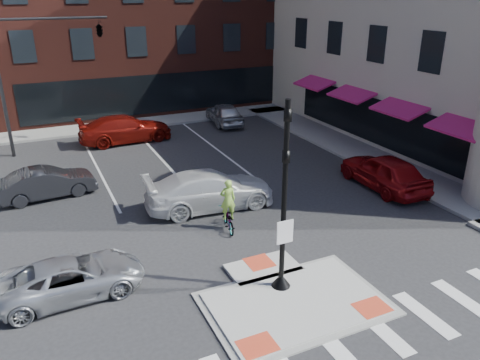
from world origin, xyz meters
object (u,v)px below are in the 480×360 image
silver_suv (72,277)px  white_pickup (210,190)px  red_sedan (384,171)px  bg_car_red (125,129)px  bg_car_silver (224,114)px  bg_car_dark (47,183)px  cyclist (228,213)px

silver_suv → white_pickup: (6.19, 4.12, 0.20)m
silver_suv → red_sedan: red_sedan is taller
white_pickup → bg_car_red: bearing=11.0°
bg_car_silver → bg_car_red: size_ratio=0.78×
bg_car_dark → bg_car_red: bg_car_red is taller
red_sedan → bg_car_silver: red_sedan is taller
bg_car_red → cyclist: (1.14, -13.31, -0.11)m
bg_car_silver → silver_suv: bearing=58.9°
bg_car_dark → bg_car_silver: 14.74m
bg_car_red → bg_car_dark: bearing=142.2°
silver_suv → bg_car_dark: size_ratio=1.04×
silver_suv → cyclist: size_ratio=2.09×
cyclist → bg_car_silver: bearing=-101.6°
silver_suv → bg_car_silver: (12.12, 16.40, 0.14)m
silver_suv → red_sedan: (14.48, 2.61, 0.22)m
white_pickup → red_sedan: bearing=-95.8°
bg_car_red → cyclist: cyclist is taller
red_sedan → bg_car_dark: size_ratio=1.17×
red_sedan → bg_car_dark: 15.67m
red_sedan → white_pickup: 8.43m
bg_car_silver → bg_car_dark: bearing=39.1°
white_pickup → bg_car_dark: (-6.34, 4.11, -0.12)m
silver_suv → bg_car_dark: 8.23m
bg_car_dark → cyclist: cyclist is taller
bg_car_red → red_sedan: bearing=-144.6°
white_pickup → bg_car_silver: 13.64m
bg_car_red → cyclist: bearing=-176.9°
bg_car_dark → bg_car_silver: (12.26, 8.18, 0.06)m
white_pickup → cyclist: (-0.12, -2.21, -0.11)m
bg_car_dark → cyclist: bearing=-140.8°
silver_suv → bg_car_red: size_ratio=0.78×
bg_car_dark → bg_car_red: bearing=-41.3°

